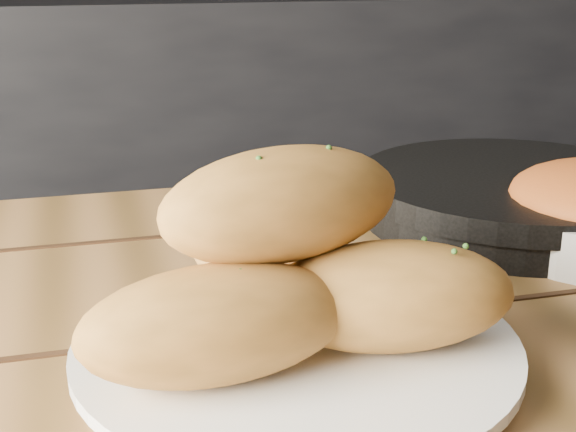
{
  "coord_description": "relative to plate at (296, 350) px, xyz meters",
  "views": [
    {
      "loc": [
        -0.86,
        -0.07,
        0.99
      ],
      "look_at": [
        -0.74,
        0.37,
        0.84
      ],
      "focal_mm": 50.0,
      "sensor_mm": 36.0,
      "label": 1
    }
  ],
  "objects": [
    {
      "name": "counter",
      "position": [
        0.74,
        1.35,
        -0.31
      ],
      "size": [
        2.8,
        0.6,
        0.9
      ],
      "primitive_type": "cube",
      "color": "black",
      "rests_on": "ground"
    },
    {
      "name": "plate",
      "position": [
        0.0,
        0.0,
        0.0
      ],
      "size": [
        0.27,
        0.27,
        0.02
      ],
      "color": "white",
      "rests_on": "table"
    },
    {
      "name": "bread_rolls",
      "position": [
        -0.01,
        -0.0,
        0.06
      ],
      "size": [
        0.26,
        0.21,
        0.12
      ],
      "color": "#AC7130",
      "rests_on": "plate"
    },
    {
      "name": "skillet",
      "position": [
        0.27,
        0.21,
        0.01
      ],
      "size": [
        0.43,
        0.29,
        0.05
      ],
      "color": "black",
      "rests_on": "table"
    }
  ]
}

